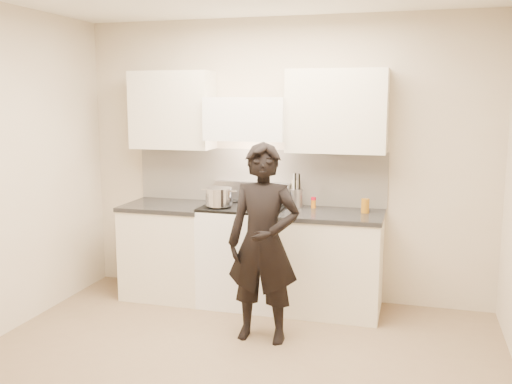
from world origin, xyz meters
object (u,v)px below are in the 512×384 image
(stove, at_px, (244,254))
(counter_right, at_px, (331,262))
(utensil_crock, at_px, (296,197))
(wok, at_px, (269,193))
(person, at_px, (263,243))

(stove, height_order, counter_right, stove)
(utensil_crock, bearing_deg, stove, -159.35)
(stove, distance_m, utensil_crock, 0.74)
(wok, xyz_separation_m, utensil_crock, (0.26, 0.03, -0.03))
(counter_right, relative_size, person, 0.57)
(wok, bearing_deg, person, -78.10)
(utensil_crock, bearing_deg, counter_right, -25.36)
(counter_right, distance_m, utensil_crock, 0.69)
(stove, relative_size, wok, 2.34)
(wok, height_order, utensil_crock, utensil_crock)
(person, bearing_deg, wok, 101.93)
(stove, height_order, wok, wok)
(wok, bearing_deg, utensil_crock, 6.45)
(wok, xyz_separation_m, person, (0.20, -0.93, -0.25))
(counter_right, bearing_deg, stove, -180.00)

